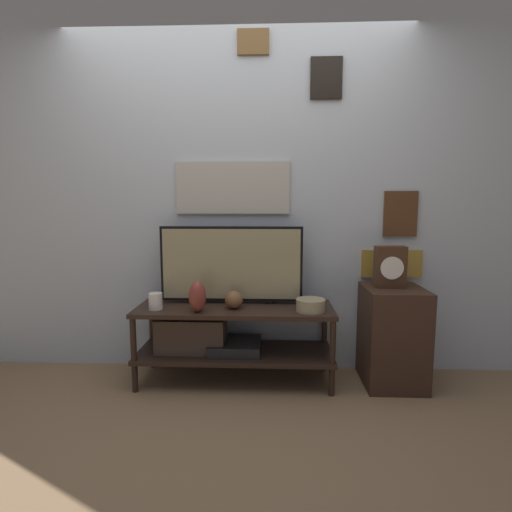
# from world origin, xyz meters

# --- Properties ---
(ground_plane) EXTENTS (12.00, 12.00, 0.00)m
(ground_plane) POSITION_xyz_m (0.00, 0.00, 0.00)
(ground_plane) COLOR #846647
(wall_back) EXTENTS (6.40, 0.08, 2.70)m
(wall_back) POSITION_xyz_m (0.01, 0.56, 1.35)
(wall_back) COLOR #B2BCC6
(wall_back) RESTS_ON ground_plane
(media_console) EXTENTS (1.37, 0.47, 0.54)m
(media_console) POSITION_xyz_m (-0.12, 0.27, 0.34)
(media_console) COLOR black
(media_console) RESTS_ON ground_plane
(television) EXTENTS (1.02, 0.05, 0.56)m
(television) POSITION_xyz_m (-0.03, 0.38, 0.83)
(television) COLOR black
(television) RESTS_ON media_console
(vase_urn_stoneware) EXTENTS (0.11, 0.13, 0.21)m
(vase_urn_stoneware) POSITION_xyz_m (-0.23, 0.13, 0.64)
(vase_urn_stoneware) COLOR brown
(vase_urn_stoneware) RESTS_ON media_console
(vase_round_glass) EXTENTS (0.12, 0.12, 0.12)m
(vase_round_glass) POSITION_xyz_m (-0.00, 0.22, 0.60)
(vase_round_glass) COLOR brown
(vase_round_glass) RESTS_ON media_console
(vase_wide_bowl) EXTENTS (0.19, 0.19, 0.08)m
(vase_wide_bowl) POSITION_xyz_m (0.52, 0.18, 0.58)
(vase_wide_bowl) COLOR tan
(vase_wide_bowl) RESTS_ON media_console
(candle_jar) EXTENTS (0.09, 0.09, 0.11)m
(candle_jar) POSITION_xyz_m (-0.53, 0.18, 0.59)
(candle_jar) COLOR silver
(candle_jar) RESTS_ON media_console
(side_table) EXTENTS (0.40, 0.45, 0.68)m
(side_table) POSITION_xyz_m (1.10, 0.28, 0.34)
(side_table) COLOR #382319
(side_table) RESTS_ON ground_plane
(mantel_clock) EXTENTS (0.21, 0.11, 0.28)m
(mantel_clock) POSITION_xyz_m (1.07, 0.30, 0.82)
(mantel_clock) COLOR #422819
(mantel_clock) RESTS_ON side_table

